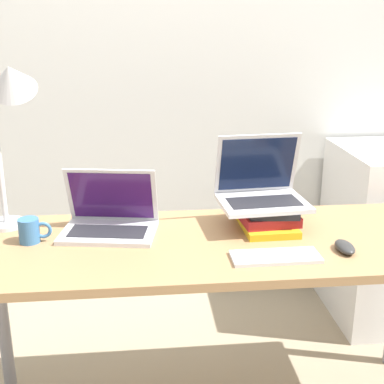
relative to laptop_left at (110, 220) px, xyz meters
The scene contains 10 objects.
wall_back 1.11m from the laptop_left, 67.19° to the left, with size 8.00×0.05×2.70m.
desk 0.41m from the laptop_left, 17.28° to the right, with size 1.78×0.63×0.74m.
laptop_left is the anchor object (origin of this frame).
book_stack 0.58m from the laptop_left, ahead, with size 0.22×0.27×0.09m.
laptop_on_books 0.56m from the laptop_left, ahead, with size 0.33×0.27×0.25m.
wireless_keyboard 0.61m from the laptop_left, 27.53° to the right, with size 0.29×0.11×0.01m.
mouse 0.82m from the laptop_left, 17.67° to the right, with size 0.06×0.11×0.03m.
mug 0.28m from the laptop_left, 166.09° to the right, with size 0.11×0.07×0.09m.
desk_lamp 0.54m from the laptop_left, 168.41° to the left, with size 0.23×0.20×0.63m.
mini_fridge 1.48m from the laptop_left, 22.80° to the left, with size 0.48×0.59×0.88m.
Camera 1 is at (-0.26, -1.38, 1.48)m, focal length 50.00 mm.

